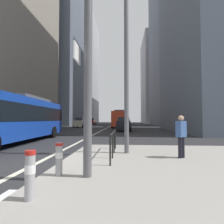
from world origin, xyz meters
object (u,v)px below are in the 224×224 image
Objects in this scene: car_receding_near at (124,124)px; pedestrian_waiting at (181,134)px; traffic_signal_gantry at (16,30)px; street_lamp_post at (126,39)px; city_bus_red_distant at (125,119)px; car_oncoming_far at (80,123)px; bollard_right at (59,157)px; bollard_left at (30,172)px; city_bus_red_receding at (120,118)px; car_oncoming_mid at (92,121)px; city_bus_blue_oncoming at (16,116)px; car_receding_far at (127,122)px.

car_receding_near is 2.57× the size of pedestrian_waiting.
street_lamp_post is (3.10, 3.33, 1.17)m from traffic_signal_gantry.
city_bus_red_distant is 24.74m from car_oncoming_far.
traffic_signal_gantry is 7.07× the size of bollard_right.
car_oncoming_far is at bearing 128.92° from car_receding_near.
bollard_left is (1.25, -1.39, -3.45)m from traffic_signal_gantry.
city_bus_red_receding reaches higher than car_oncoming_mid.
car_receding_near is at bearing 60.11° from city_bus_blue_oncoming.
car_receding_far is at bearing -87.85° from city_bus_red_distant.
car_oncoming_far is 30.84m from pedestrian_waiting.
bollard_right is at bearing -93.28° from car_receding_far.
car_oncoming_mid is 47.34m from street_lamp_post.
car_oncoming_mid reaches higher than pedestrian_waiting.
car_oncoming_far is 5.02× the size of bollard_right.
traffic_signal_gantry is 3.72× the size of pedestrian_waiting.
city_bus_blue_oncoming is at bearing -119.89° from car_receding_near.
city_bus_blue_oncoming is 1.97× the size of traffic_signal_gantry.
city_bus_red_distant is 2.49× the size of car_receding_far.
city_bus_red_receding is 22.69m from city_bus_red_distant.
traffic_signal_gantry is 6.71× the size of bollard_left.
car_receding_near is 0.97× the size of car_oncoming_far.
car_receding_far is at bearing 85.01° from traffic_signal_gantry.
car_receding_near is 20.49m from traffic_signal_gantry.
city_bus_blue_oncoming is 24.14m from car_oncoming_far.
bollard_left is (8.13, -50.79, -0.33)m from car_oncoming_mid.
car_receding_far is at bearing 89.17° from street_lamp_post.
car_receding_near is 1.00× the size of car_receding_far.
traffic_signal_gantry is 4.70m from street_lamp_post.
car_receding_near is 17.69m from pedestrian_waiting.
city_bus_red_receding is 12.78× the size of bollard_right.
car_oncoming_mid is 5.08× the size of bollard_right.
car_receding_far is at bearing 76.86° from city_bus_blue_oncoming.
city_bus_red_receding is 11.48m from car_receding_near.
car_oncoming_far is 4.77× the size of bollard_left.
pedestrian_waiting is at bearing 25.53° from traffic_signal_gantry.
city_bus_red_distant is 55.55m from bollard_left.
street_lamp_post is 4.80m from pedestrian_waiting.
city_bus_red_receding is at bearing 91.97° from street_lamp_post.
city_bus_red_distant is at bearing 86.61° from traffic_signal_gantry.
city_bus_red_distant reaches higher than car_receding_near.
car_oncoming_far is at bearing 111.44° from pedestrian_waiting.
car_oncoming_mid is (-2.42, 42.29, -0.85)m from city_bus_blue_oncoming.
car_receding_near is (-0.26, -34.08, -0.85)m from city_bus_red_distant.
car_oncoming_mid is at bearing 102.23° from street_lamp_post.
bollard_left is at bearing -92.02° from city_bus_red_distant.
bollard_left is at bearing -94.55° from car_receding_near.
bollard_left is (7.31, -32.58, -0.33)m from car_oncoming_far.
bollard_right is (-2.40, -41.92, -0.36)m from car_receding_far.
car_oncoming_far is at bearing 101.00° from traffic_signal_gantry.
city_bus_red_receding reaches higher than bollard_right.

